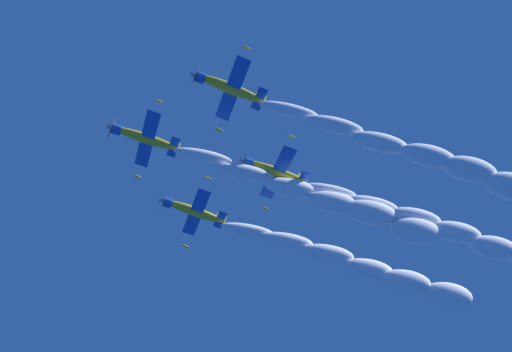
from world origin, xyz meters
name	(u,v)px	position (x,y,z in m)	size (l,w,h in m)	color
airplane_lead	(143,138)	(4.53, -3.33, 68.37)	(8.43, 8.44, 3.73)	gold
airplane_left_wingman	(228,88)	(1.76, -15.33, 67.64)	(8.40, 8.47, 4.19)	gold
airplane_right_wingman	(192,211)	(15.98, -4.59, 67.65)	(8.42, 8.46, 3.94)	gold
airplane_slot_tail	(274,171)	(14.27, -16.14, 68.00)	(8.44, 8.45, 3.84)	gold
smoke_trail_lead	(345,206)	(20.42, -23.02, 65.36)	(23.89, 28.23, 6.56)	white
smoke_trail_left_wingman	(439,161)	(17.54, -34.93, 64.56)	(23.19, 28.28, 6.64)	white
smoke_trail_right_wingman	(380,272)	(31.75, -24.25, 64.64)	(23.56, 28.48, 6.26)	white
smoke_trail_slot_tail	(467,236)	(30.08, -35.77, 64.93)	(23.10, 28.16, 6.59)	white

